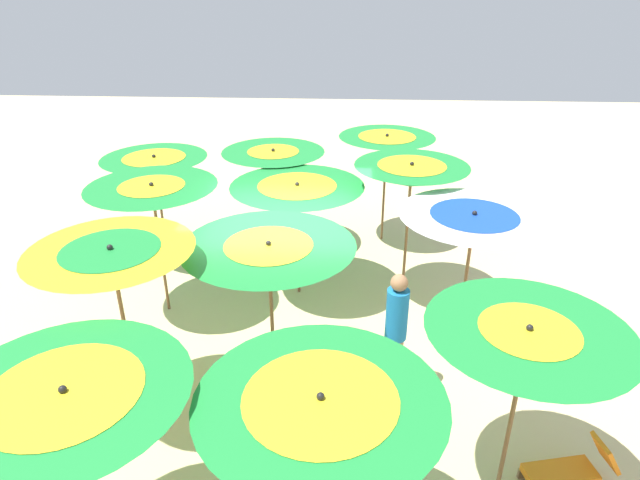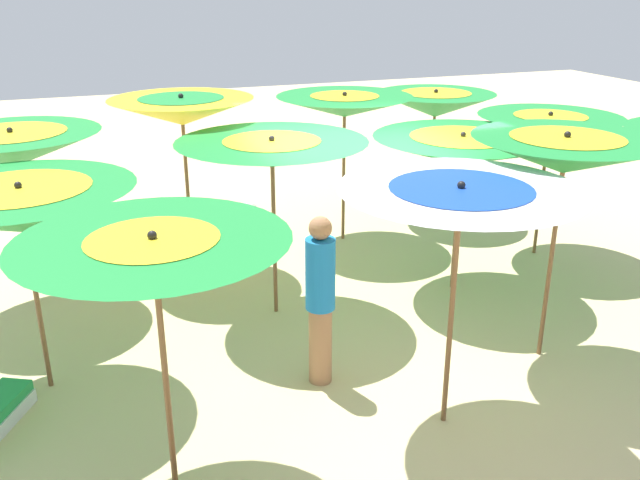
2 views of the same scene
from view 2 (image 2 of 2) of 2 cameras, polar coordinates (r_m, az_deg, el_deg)
ground at (r=9.00m, az=3.12°, el=-5.28°), size 36.94×36.94×0.04m
beach_umbrella_1 at (r=10.51m, az=18.54°, el=8.89°), size 2.06×2.06×2.18m
beach_umbrella_2 at (r=11.95m, az=9.58°, el=11.09°), size 2.01×2.01×2.21m
beach_umbrella_3 at (r=7.37m, az=19.72°, el=6.72°), size 1.90×1.90×2.54m
beach_umbrella_4 at (r=8.95m, az=11.74°, el=7.36°), size 2.29×2.29×2.15m
beach_umbrella_5 at (r=10.54m, az=2.06°, el=11.08°), size 2.07×2.07×2.36m
beach_umbrella_6 at (r=5.92m, az=11.54°, el=2.60°), size 2.10×2.10×2.38m
beach_umbrella_7 at (r=8.05m, az=-4.01°, el=7.20°), size 2.26×2.26×2.26m
beach_umbrella_8 at (r=9.48m, az=-11.43°, el=10.48°), size 1.93×1.93×2.53m
beach_umbrella_9 at (r=5.12m, az=-13.62°, el=-1.70°), size 2.03×2.03×2.28m
beach_umbrella_10 at (r=7.02m, az=-23.58°, el=2.38°), size 2.15×2.15×2.20m
beach_umbrella_11 at (r=9.02m, az=-24.23°, el=6.96°), size 2.09×2.09×2.31m
lounger_1 at (r=10.47m, az=-8.13°, el=-0.26°), size 0.79×1.28×0.57m
beachgoer_0 at (r=6.89m, az=0.03°, el=-4.82°), size 0.30×0.30×1.82m
beach_ball at (r=12.18m, az=-5.93°, el=2.63°), size 0.28×0.28×0.28m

